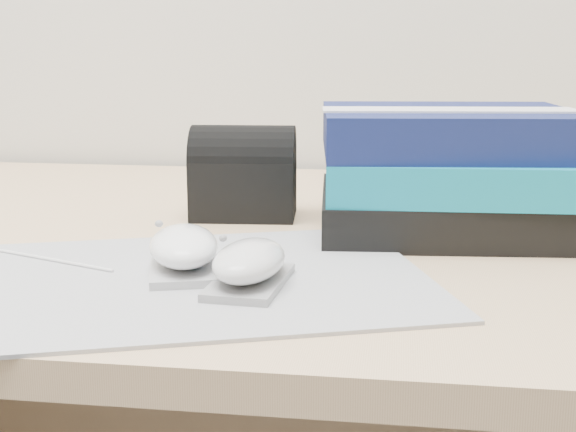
# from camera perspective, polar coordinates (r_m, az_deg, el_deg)

# --- Properties ---
(desk) EXTENTS (1.60, 0.80, 0.73)m
(desk) POSITION_cam_1_polar(r_m,az_deg,el_deg) (1.03, 7.46, -12.96)
(desk) COLOR tan
(desk) RESTS_ON ground
(mousepad) EXTENTS (0.47, 0.41, 0.00)m
(mousepad) POSITION_cam_1_polar(r_m,az_deg,el_deg) (0.71, -6.13, -4.45)
(mousepad) COLOR gray
(mousepad) RESTS_ON desk
(mouse_rear) EXTENTS (0.09, 0.12, 0.05)m
(mouse_rear) POSITION_cam_1_polar(r_m,az_deg,el_deg) (0.72, -7.43, -2.38)
(mouse_rear) COLOR #A1A1A4
(mouse_rear) RESTS_ON mousepad
(mouse_front) EXTENTS (0.06, 0.11, 0.04)m
(mouse_front) POSITION_cam_1_polar(r_m,az_deg,el_deg) (0.67, -2.78, -3.46)
(mouse_front) COLOR gray
(mouse_front) RESTS_ON mousepad
(usb_cable) EXTENTS (0.20, 0.08, 0.00)m
(usb_cable) POSITION_cam_1_polar(r_m,az_deg,el_deg) (0.80, -18.18, -2.64)
(usb_cable) COLOR white
(usb_cable) RESTS_ON mousepad
(book_stack) EXTENTS (0.29, 0.24, 0.13)m
(book_stack) POSITION_cam_1_polar(r_m,az_deg,el_deg) (0.88, 11.37, 3.12)
(book_stack) COLOR black
(book_stack) RESTS_ON desk
(pouch) EXTENTS (0.13, 0.09, 0.11)m
(pouch) POSITION_cam_1_polar(r_m,az_deg,el_deg) (0.94, -3.16, 3.07)
(pouch) COLOR black
(pouch) RESTS_ON desk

